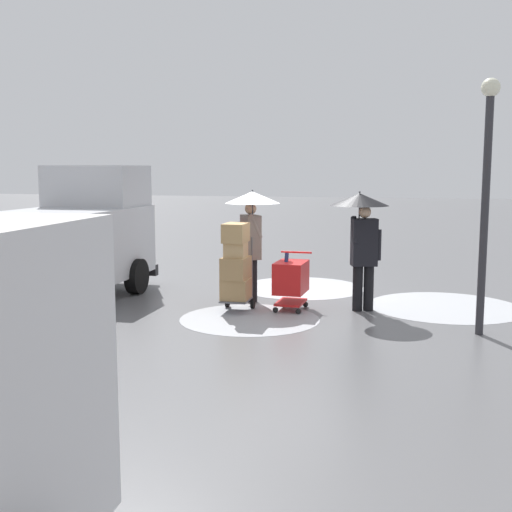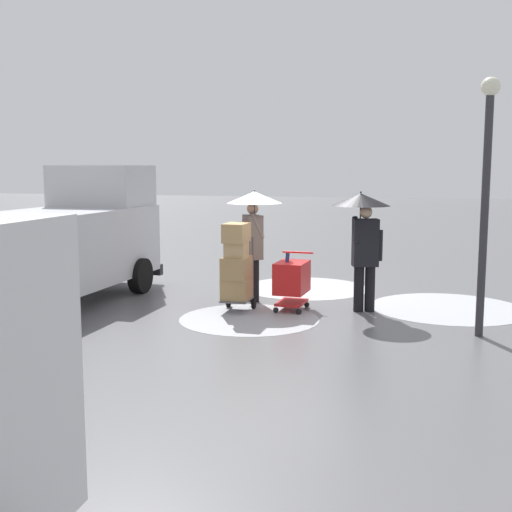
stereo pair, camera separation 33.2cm
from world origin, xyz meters
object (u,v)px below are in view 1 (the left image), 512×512
Objects in this scene: cargo_van_parked_right at (56,242)px; hand_dolly_boxes at (236,265)px; shopping_cart_vendor at (291,279)px; street_lamp at (486,180)px; pedestrian_pink_side at (251,220)px; pedestrian_black_side at (361,223)px.

cargo_van_parked_right reaches higher than hand_dolly_boxes.
hand_dolly_boxes is at bearing 21.07° from shopping_cart_vendor.
street_lamp is at bearing 176.48° from cargo_van_parked_right.
cargo_van_parked_right is at bearing 3.59° from hand_dolly_boxes.
hand_dolly_boxes is 1.18m from pedestrian_pink_side.
pedestrian_black_side is 0.56× the size of street_lamp.
shopping_cart_vendor is 0.27× the size of street_lamp.
shopping_cart_vendor is (-4.33, -0.57, -0.61)m from cargo_van_parked_right.
shopping_cart_vendor is at bearing 10.10° from pedestrian_black_side.
cargo_van_parked_right is 7.58m from street_lamp.
street_lamp is at bearing 161.85° from shopping_cart_vendor.
pedestrian_pink_side is (-3.45, -1.14, 0.39)m from cargo_van_parked_right.
hand_dolly_boxes is 2.34m from pedestrian_black_side.
pedestrian_pink_side is at bearing -33.12° from shopping_cart_vendor.
pedestrian_pink_side is at bearing -9.61° from pedestrian_black_side.
cargo_van_parked_right reaches higher than pedestrian_pink_side.
shopping_cart_vendor is at bearing -172.49° from cargo_van_parked_right.
shopping_cart_vendor is 1.60m from pedestrian_black_side.
hand_dolly_boxes is 0.41× the size of street_lamp.
street_lamp is (-7.48, 0.46, 1.19)m from cargo_van_parked_right.
street_lamp is at bearing 170.61° from hand_dolly_boxes.
pedestrian_black_side is (-2.15, -0.57, 0.74)m from hand_dolly_boxes.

